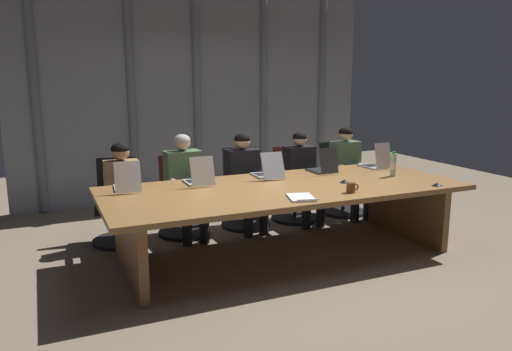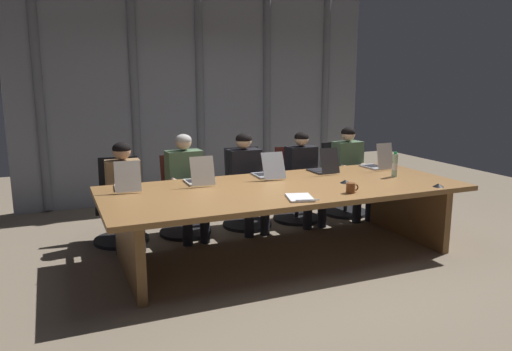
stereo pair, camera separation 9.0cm
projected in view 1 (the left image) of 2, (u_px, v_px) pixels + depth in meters
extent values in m
plane|color=#7F705B|center=(284.00, 255.00, 5.09)|extent=(11.14, 11.14, 0.00)
cube|color=olive|center=(285.00, 188.00, 4.95)|extent=(3.62, 1.48, 0.05)
cube|color=black|center=(285.00, 195.00, 4.96)|extent=(3.08, 0.10, 0.06)
cube|color=brown|center=(130.00, 244.00, 4.40)|extent=(0.08, 1.26, 0.68)
cube|color=brown|center=(405.00, 207.00, 5.64)|extent=(0.08, 1.26, 0.68)
cube|color=gray|center=(199.00, 93.00, 7.27)|extent=(5.32, 0.10, 3.12)
cylinder|color=slate|center=(35.00, 96.00, 6.34)|extent=(0.12, 0.12, 3.06)
cylinder|color=slate|center=(131.00, 95.00, 6.82)|extent=(0.12, 0.12, 3.06)
cylinder|color=slate|center=(197.00, 94.00, 7.20)|extent=(0.12, 0.12, 3.06)
cylinder|color=slate|center=(263.00, 93.00, 7.63)|extent=(0.12, 0.12, 3.06)
cylinder|color=slate|center=(321.00, 92.00, 8.05)|extent=(0.12, 0.12, 3.06)
cube|color=beige|center=(127.00, 188.00, 4.84)|extent=(0.27, 0.34, 0.02)
cube|color=black|center=(127.00, 186.00, 4.86)|extent=(0.22, 0.19, 0.00)
cube|color=beige|center=(128.00, 177.00, 4.61)|extent=(0.25, 0.14, 0.28)
cube|color=black|center=(128.00, 177.00, 4.61)|extent=(0.23, 0.12, 0.25)
cube|color=beige|center=(197.00, 182.00, 5.09)|extent=(0.25, 0.31, 0.02)
cube|color=black|center=(196.00, 181.00, 5.11)|extent=(0.21, 0.17, 0.00)
cube|color=beige|center=(202.00, 171.00, 4.88)|extent=(0.24, 0.10, 0.28)
cube|color=black|center=(202.00, 171.00, 4.89)|extent=(0.22, 0.08, 0.25)
cube|color=#A8ADB7|center=(265.00, 175.00, 5.44)|extent=(0.26, 0.32, 0.02)
cube|color=black|center=(264.00, 174.00, 5.46)|extent=(0.22, 0.18, 0.00)
cube|color=#A8ADB7|center=(273.00, 166.00, 5.22)|extent=(0.25, 0.13, 0.27)
cube|color=black|center=(273.00, 165.00, 5.22)|extent=(0.23, 0.12, 0.24)
cube|color=#2D2D33|center=(320.00, 171.00, 5.69)|extent=(0.22, 0.31, 0.02)
cube|color=black|center=(319.00, 170.00, 5.71)|extent=(0.19, 0.17, 0.00)
cube|color=#2D2D33|center=(329.00, 161.00, 5.49)|extent=(0.22, 0.08, 0.28)
cube|color=black|center=(328.00, 160.00, 5.50)|extent=(0.20, 0.06, 0.25)
cube|color=#BCBCC1|center=(372.00, 166.00, 5.96)|extent=(0.23, 0.33, 0.02)
cube|color=black|center=(371.00, 165.00, 5.98)|extent=(0.19, 0.18, 0.00)
cube|color=#BCBCC1|center=(383.00, 156.00, 5.77)|extent=(0.22, 0.07, 0.30)
cube|color=black|center=(383.00, 156.00, 5.77)|extent=(0.20, 0.06, 0.27)
cube|color=black|center=(118.00, 206.00, 5.38)|extent=(0.55, 0.55, 0.08)
cube|color=black|center=(117.00, 178.00, 5.53)|extent=(0.44, 0.18, 0.46)
cylinder|color=#262628|center=(119.00, 224.00, 5.42)|extent=(0.05, 0.05, 0.34)
cylinder|color=black|center=(120.00, 241.00, 5.46)|extent=(0.60, 0.60, 0.04)
cube|color=#511E19|center=(183.00, 199.00, 5.67)|extent=(0.48, 0.48, 0.08)
cube|color=#511E19|center=(178.00, 173.00, 5.82)|extent=(0.43, 0.11, 0.45)
cylinder|color=#262628|center=(184.00, 217.00, 5.71)|extent=(0.05, 0.05, 0.34)
cylinder|color=black|center=(184.00, 232.00, 5.75)|extent=(0.60, 0.60, 0.04)
cube|color=#2D2D38|center=(246.00, 193.00, 5.98)|extent=(0.52, 0.52, 0.08)
cube|color=#2D2D38|center=(240.00, 167.00, 6.13)|extent=(0.44, 0.15, 0.49)
cylinder|color=#262628|center=(246.00, 209.00, 6.02)|extent=(0.05, 0.05, 0.34)
cylinder|color=black|center=(246.00, 224.00, 6.06)|extent=(0.60, 0.60, 0.04)
cube|color=#511E19|center=(295.00, 188.00, 6.26)|extent=(0.54, 0.54, 0.08)
cube|color=#511E19|center=(289.00, 164.00, 6.41)|extent=(0.44, 0.17, 0.46)
cylinder|color=#262628|center=(295.00, 204.00, 6.30)|extent=(0.05, 0.05, 0.34)
cylinder|color=black|center=(295.00, 218.00, 6.33)|extent=(0.60, 0.60, 0.04)
cube|color=black|center=(344.00, 183.00, 6.55)|extent=(0.55, 0.55, 0.08)
cube|color=black|center=(333.00, 159.00, 6.67)|extent=(0.44, 0.18, 0.49)
cylinder|color=#262628|center=(343.00, 198.00, 6.59)|extent=(0.05, 0.05, 0.34)
cylinder|color=black|center=(343.00, 212.00, 6.63)|extent=(0.60, 0.60, 0.04)
cube|color=olive|center=(122.00, 182.00, 5.33)|extent=(0.37, 0.23, 0.46)
sphere|color=tan|center=(120.00, 151.00, 5.26)|extent=(0.19, 0.19, 0.19)
ellipsoid|color=black|center=(120.00, 149.00, 5.26)|extent=(0.20, 0.20, 0.14)
cylinder|color=olive|center=(136.00, 177.00, 5.38)|extent=(0.07, 0.14, 0.27)
cylinder|color=tan|center=(140.00, 191.00, 5.21)|extent=(0.07, 0.30, 0.06)
cylinder|color=olive|center=(107.00, 179.00, 5.26)|extent=(0.07, 0.14, 0.27)
cylinder|color=tan|center=(110.00, 194.00, 5.10)|extent=(0.07, 0.30, 0.06)
cylinder|color=#262833|center=(136.00, 208.00, 5.24)|extent=(0.14, 0.40, 0.13)
cylinder|color=#262833|center=(139.00, 232.00, 5.12)|extent=(0.11, 0.11, 0.44)
cylinder|color=#262833|center=(116.00, 210.00, 5.16)|extent=(0.14, 0.40, 0.13)
cylinder|color=#262833|center=(120.00, 234.00, 5.04)|extent=(0.11, 0.11, 0.44)
cube|color=#4C6B4C|center=(183.00, 174.00, 5.59)|extent=(0.41, 0.24, 0.53)
sphere|color=beige|center=(182.00, 142.00, 5.52)|extent=(0.18, 0.18, 0.18)
ellipsoid|color=#B2ADA8|center=(182.00, 140.00, 5.52)|extent=(0.19, 0.19, 0.14)
cylinder|color=#4C6B4C|center=(197.00, 166.00, 5.65)|extent=(0.08, 0.14, 0.27)
cylinder|color=beige|center=(204.00, 179.00, 5.49)|extent=(0.08, 0.30, 0.06)
cylinder|color=#4C6B4C|center=(168.00, 169.00, 5.50)|extent=(0.08, 0.14, 0.27)
cylinder|color=beige|center=(174.00, 182.00, 5.34)|extent=(0.08, 0.30, 0.06)
cylinder|color=#262833|center=(198.00, 202.00, 5.52)|extent=(0.15, 0.41, 0.13)
cylinder|color=#262833|center=(204.00, 224.00, 5.41)|extent=(0.11, 0.11, 0.44)
cylinder|color=#262833|center=(181.00, 204.00, 5.43)|extent=(0.15, 0.41, 0.13)
cylinder|color=#262833|center=(187.00, 226.00, 5.32)|extent=(0.11, 0.11, 0.44)
cube|color=black|center=(242.00, 170.00, 5.89)|extent=(0.39, 0.23, 0.50)
sphere|color=beige|center=(242.00, 141.00, 5.82)|extent=(0.19, 0.19, 0.19)
ellipsoid|color=black|center=(242.00, 139.00, 5.81)|extent=(0.19, 0.19, 0.14)
cylinder|color=black|center=(255.00, 164.00, 5.94)|extent=(0.07, 0.14, 0.27)
cylinder|color=beige|center=(262.00, 177.00, 5.78)|extent=(0.07, 0.30, 0.06)
cylinder|color=black|center=(230.00, 166.00, 5.81)|extent=(0.07, 0.14, 0.27)
cylinder|color=beige|center=(237.00, 179.00, 5.64)|extent=(0.07, 0.30, 0.06)
cylinder|color=#262833|center=(257.00, 195.00, 5.81)|extent=(0.14, 0.40, 0.13)
cylinder|color=#262833|center=(264.00, 216.00, 5.69)|extent=(0.11, 0.11, 0.44)
cylinder|color=#262833|center=(242.00, 197.00, 5.72)|extent=(0.14, 0.40, 0.13)
cylinder|color=#262833|center=(248.00, 218.00, 5.61)|extent=(0.11, 0.11, 0.44)
cube|color=black|center=(299.00, 166.00, 6.20)|extent=(0.36, 0.22, 0.49)
sphere|color=beige|center=(300.00, 139.00, 6.13)|extent=(0.18, 0.18, 0.18)
ellipsoid|color=black|center=(300.00, 137.00, 6.12)|extent=(0.18, 0.18, 0.13)
cylinder|color=black|center=(310.00, 160.00, 6.25)|extent=(0.07, 0.14, 0.27)
cylinder|color=beige|center=(318.00, 172.00, 6.08)|extent=(0.06, 0.30, 0.06)
cylinder|color=black|center=(288.00, 162.00, 6.13)|extent=(0.07, 0.14, 0.27)
cylinder|color=beige|center=(296.00, 174.00, 5.96)|extent=(0.06, 0.30, 0.06)
cylinder|color=#262833|center=(314.00, 189.00, 6.11)|extent=(0.13, 0.40, 0.13)
cylinder|color=#262833|center=(321.00, 209.00, 5.99)|extent=(0.11, 0.11, 0.44)
cylinder|color=#262833|center=(299.00, 191.00, 6.03)|extent=(0.13, 0.40, 0.13)
cylinder|color=#262833|center=(306.00, 211.00, 5.91)|extent=(0.11, 0.11, 0.44)
cube|color=#4C6B4C|center=(345.00, 161.00, 6.47)|extent=(0.38, 0.23, 0.52)
sphere|color=beige|center=(346.00, 134.00, 6.40)|extent=(0.18, 0.18, 0.18)
ellipsoid|color=black|center=(346.00, 132.00, 6.39)|extent=(0.19, 0.19, 0.14)
cylinder|color=#4C6B4C|center=(354.00, 155.00, 6.52)|extent=(0.08, 0.14, 0.27)
cylinder|color=beige|center=(364.00, 166.00, 6.36)|extent=(0.07, 0.30, 0.06)
cylinder|color=#4C6B4C|center=(335.00, 157.00, 6.39)|extent=(0.08, 0.14, 0.27)
cylinder|color=beige|center=(345.00, 168.00, 6.23)|extent=(0.07, 0.30, 0.06)
cylinder|color=#262833|center=(360.00, 184.00, 6.39)|extent=(0.15, 0.40, 0.13)
cylinder|color=#262833|center=(368.00, 203.00, 6.27)|extent=(0.11, 0.11, 0.44)
cylinder|color=#262833|center=(347.00, 186.00, 6.30)|extent=(0.15, 0.40, 0.13)
cylinder|color=#262833|center=(355.00, 205.00, 6.19)|extent=(0.11, 0.11, 0.44)
cylinder|color=#ADD1B2|center=(393.00, 165.00, 5.41)|extent=(0.06, 0.06, 0.25)
cylinder|color=white|center=(393.00, 166.00, 5.41)|extent=(0.06, 0.06, 0.08)
cylinder|color=green|center=(394.00, 152.00, 5.38)|extent=(0.03, 0.03, 0.02)
cylinder|color=brown|center=(351.00, 188.00, 4.66)|extent=(0.09, 0.09, 0.10)
torus|color=brown|center=(356.00, 187.00, 4.68)|extent=(0.07, 0.01, 0.07)
cone|color=black|center=(437.00, 184.00, 4.94)|extent=(0.11, 0.11, 0.03)
cone|color=black|center=(345.00, 181.00, 5.10)|extent=(0.11, 0.11, 0.03)
cube|color=silver|center=(301.00, 197.00, 4.44)|extent=(0.29, 0.35, 0.02)
cylinder|color=silver|center=(309.00, 200.00, 4.31)|extent=(0.20, 0.07, 0.01)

